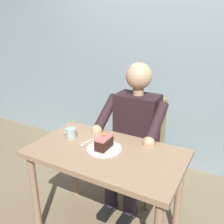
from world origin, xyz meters
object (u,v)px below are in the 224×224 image
(dining_table, at_px, (106,163))
(coffee_cup, at_px, (71,133))
(cake_slice, at_px, (104,143))
(chair, at_px, (140,141))
(dessert_spoon, at_px, (85,143))
(seated_person, at_px, (133,134))

(dining_table, xyz_separation_m, coffee_cup, (0.33, -0.05, 0.14))
(coffee_cup, bearing_deg, dining_table, 172.02)
(cake_slice, relative_size, coffee_cup, 1.27)
(chair, distance_m, coffee_cup, 0.72)
(chair, xyz_separation_m, dessert_spoon, (0.18, 0.61, 0.21))
(coffee_cup, height_order, dessert_spoon, coffee_cup)
(seated_person, bearing_deg, coffee_cup, 51.28)
(seated_person, distance_m, cake_slice, 0.46)
(seated_person, distance_m, dessert_spoon, 0.48)
(dining_table, distance_m, dessert_spoon, 0.21)
(dessert_spoon, bearing_deg, chair, -106.61)
(dining_table, xyz_separation_m, cake_slice, (0.02, -0.02, 0.15))
(seated_person, height_order, cake_slice, seated_person)
(dining_table, distance_m, seated_person, 0.46)
(dining_table, height_order, dessert_spoon, dessert_spoon)
(seated_person, xyz_separation_m, dessert_spoon, (0.18, 0.44, 0.07))
(chair, height_order, dessert_spoon, chair)
(dessert_spoon, bearing_deg, dining_table, 175.06)
(dining_table, distance_m, coffee_cup, 0.36)
(dining_table, relative_size, seated_person, 0.86)
(cake_slice, height_order, coffee_cup, cake_slice)
(chair, xyz_separation_m, coffee_cup, (0.33, 0.58, 0.25))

